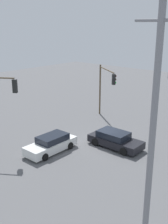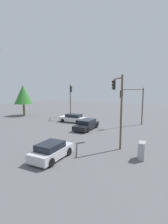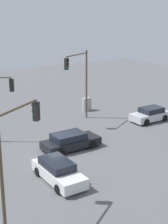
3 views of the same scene
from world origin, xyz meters
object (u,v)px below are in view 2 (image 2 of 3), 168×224
object	(u,v)px
sedan_silver	(51,151)
sedan_dark	(87,125)
traffic_signal_cross	(134,100)
traffic_signal_aux	(71,95)
traffic_signal_main	(118,98)
sedan_white	(73,118)
electrical_cabinet	(142,151)

from	to	relation	value
sedan_silver	sedan_dark	world-z (taller)	sedan_silver
traffic_signal_cross	traffic_signal_aux	bearing A→B (deg)	-65.14
sedan_silver	traffic_signal_main	distance (m)	8.20
sedan_dark	sedan_silver	bearing A→B (deg)	100.11
sedan_white	traffic_signal_aux	distance (m)	5.93
sedan_white	sedan_dark	world-z (taller)	sedan_white
sedan_white	traffic_signal_aux	xyz separation A→B (m)	(3.81, 2.69, 3.66)
sedan_dark	traffic_signal_main	xyz separation A→B (m)	(-4.45, -5.64, 4.10)
traffic_signal_main	traffic_signal_cross	world-z (taller)	traffic_signal_main
electrical_cabinet	sedan_silver	bearing A→B (deg)	116.17
sedan_white	sedan_silver	size ratio (longest dim) A/B	1.13
sedan_white	traffic_signal_main	xyz separation A→B (m)	(-7.88, -9.86, 4.09)
traffic_signal_aux	sedan_white	bearing A→B (deg)	2.19
sedan_white	traffic_signal_cross	distance (m)	10.34
traffic_signal_cross	sedan_white	bearing A→B (deg)	-45.42
sedan_silver	sedan_dark	xyz separation A→B (m)	(10.48, 1.87, -0.02)
sedan_silver	traffic_signal_cross	size ratio (longest dim) A/B	0.70
sedan_dark	traffic_signal_main	distance (m)	8.27
sedan_silver	sedan_dark	distance (m)	10.65
sedan_dark	traffic_signal_main	world-z (taller)	traffic_signal_main
sedan_white	traffic_signal_cross	bearing A→B (deg)	-79.92
sedan_dark	traffic_signal_aux	xyz separation A→B (m)	(7.24, 6.91, 3.67)
sedan_dark	traffic_signal_cross	world-z (taller)	traffic_signal_cross
sedan_dark	traffic_signal_aux	size ratio (longest dim) A/B	0.74
sedan_dark	traffic_signal_aux	bearing A→B (deg)	-46.32
sedan_silver	electrical_cabinet	bearing A→B (deg)	26.17
traffic_signal_main	traffic_signal_cross	bearing A→B (deg)	-26.56
sedan_silver	electrical_cabinet	size ratio (longest dim) A/B	2.79
electrical_cabinet	traffic_signal_main	bearing A→B (deg)	46.21
traffic_signal_main	sedan_dark	bearing A→B (deg)	23.81
sedan_dark	sedan_white	bearing A→B (deg)	-39.11
traffic_signal_cross	traffic_signal_main	bearing A→B (deg)	35.86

